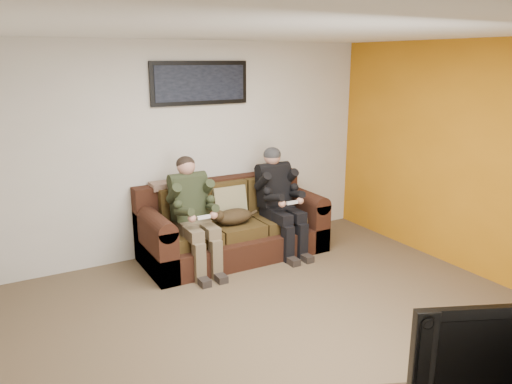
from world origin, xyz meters
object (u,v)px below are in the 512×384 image
person_left (193,208)px  television (501,349)px  sofa (231,227)px  cat (233,216)px  framed_poster (200,83)px  person_right (279,194)px

person_left → television: 3.62m
sofa → television: (-0.16, -3.78, 0.42)m
cat → framed_poster: framed_poster is taller
sofa → cat: 0.28m
framed_poster → television: (0.04, -4.17, -1.33)m
person_right → cat: person_right is taller
cat → television: 3.61m
framed_poster → person_right: bearing=-36.4°
person_right → framed_poster: bearing=143.6°
sofa → television: bearing=-92.4°
person_right → framed_poster: framed_poster is taller
television → person_right: bearing=102.0°
framed_poster → television: framed_poster is taller
sofa → cat: size_ratio=3.41×
sofa → framed_poster: size_ratio=1.80×
person_right → cat: 0.67m
sofa → television: size_ratio=1.89×
person_left → person_right: person_right is taller
person_left → television: size_ratio=1.10×
cat → television: (-0.09, -3.60, 0.22)m
person_right → television: size_ratio=1.11×
framed_poster → television: size_ratio=1.05×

